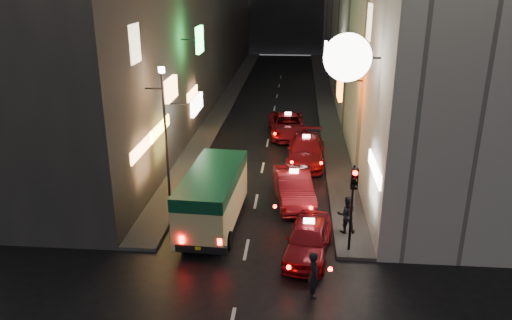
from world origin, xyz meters
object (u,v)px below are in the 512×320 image
(taxi_near, at_px, (308,236))
(traffic_light, at_px, (353,191))
(pedestrian_crossing, at_px, (314,272))
(lamp_post, at_px, (165,125))
(minibus, at_px, (213,192))

(taxi_near, xyz_separation_m, traffic_light, (1.59, 0.14, 1.89))
(pedestrian_crossing, height_order, lamp_post, lamp_post)
(minibus, relative_size, lamp_post, 0.95)
(traffic_light, bearing_deg, minibus, 161.02)
(pedestrian_crossing, bearing_deg, taxi_near, -5.60)
(pedestrian_crossing, bearing_deg, traffic_light, -35.97)
(taxi_near, relative_size, lamp_post, 0.84)
(minibus, relative_size, pedestrian_crossing, 3.15)
(lamp_post, bearing_deg, pedestrian_crossing, -47.33)
(pedestrian_crossing, bearing_deg, lamp_post, 34.08)
(taxi_near, relative_size, traffic_light, 1.50)
(minibus, relative_size, traffic_light, 1.69)
(minibus, bearing_deg, traffic_light, -18.98)
(minibus, distance_m, taxi_near, 4.58)
(pedestrian_crossing, distance_m, traffic_light, 3.60)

